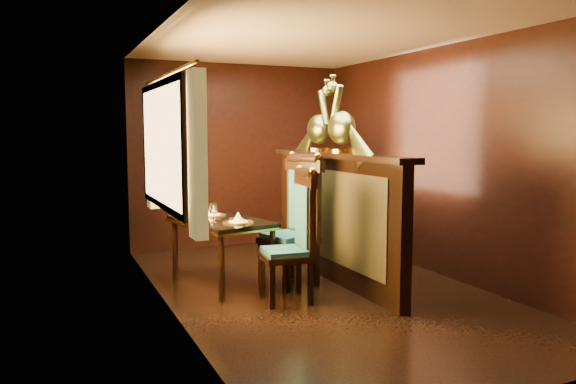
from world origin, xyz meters
name	(u,v)px	position (x,y,z in m)	size (l,w,h in m)	color
ground	(319,290)	(0.00, 0.00, 0.00)	(5.00, 5.00, 0.00)	black
room_shell	(312,131)	(-0.09, 0.02, 1.58)	(3.04, 5.04, 2.52)	black
partition	(334,214)	(0.32, 0.30, 0.71)	(0.26, 2.70, 1.36)	black
dining_table	(221,226)	(-0.85, 0.56, 0.62)	(0.94, 1.29, 0.89)	black
chair_left	(298,231)	(-0.34, -0.22, 0.66)	(0.50, 0.52, 1.26)	black
chair_right	(298,215)	(-0.09, 0.32, 0.71)	(0.61, 0.63, 1.37)	black
peacock_left	(342,113)	(0.33, 0.16, 1.77)	(0.26, 0.69, 0.82)	#1A4F3D
peacock_right	(319,116)	(0.33, 0.68, 1.75)	(0.24, 0.65, 0.78)	#1A4F3D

